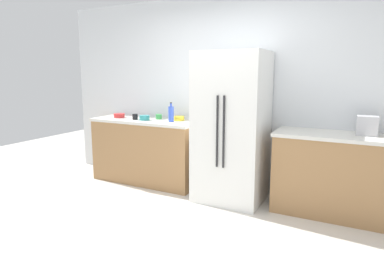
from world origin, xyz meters
TOP-DOWN VIEW (x-y plane):
  - ground_plane at (0.00, 0.00)m, footprint 10.85×10.85m
  - kitchen_back_panel at (0.00, 1.74)m, footprint 5.43×0.10m
  - counter_left at (-1.19, 1.39)m, footprint 1.62×0.60m
  - counter_right at (1.44, 1.39)m, footprint 1.47×0.60m
  - refrigerator at (0.16, 1.31)m, footprint 0.83×0.74m
  - toaster at (1.65, 1.46)m, footprint 0.21×0.16m
  - bottle_a at (-0.74, 1.35)m, footprint 0.08×0.08m
  - cup_a at (-1.31, 1.31)m, footprint 0.08×0.08m
  - cup_b at (-1.03, 1.51)m, footprint 0.09×0.09m
  - bowl_a at (-0.71, 1.52)m, footprint 0.16×0.16m
  - bowl_b at (-1.16, 1.33)m, footprint 0.14×0.14m
  - bowl_c at (-1.66, 1.38)m, footprint 0.16×0.16m

SIDE VIEW (x-z plane):
  - ground_plane at x=0.00m, z-range 0.00..0.00m
  - counter_left at x=-1.19m, z-range 0.00..0.93m
  - counter_right at x=1.44m, z-range 0.00..0.93m
  - refrigerator at x=0.16m, z-range 0.00..1.86m
  - bowl_c at x=-1.66m, z-range 0.93..0.99m
  - bowl_a at x=-0.71m, z-range 0.93..0.99m
  - bowl_b at x=-1.16m, z-range 0.93..1.00m
  - cup_b at x=-1.03m, z-range 0.93..1.00m
  - cup_a at x=-1.31m, z-range 0.93..1.01m
  - toaster at x=1.65m, z-range 0.93..1.14m
  - bottle_a at x=-0.74m, z-range 0.91..1.18m
  - kitchen_back_panel at x=0.00m, z-range 0.00..2.63m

